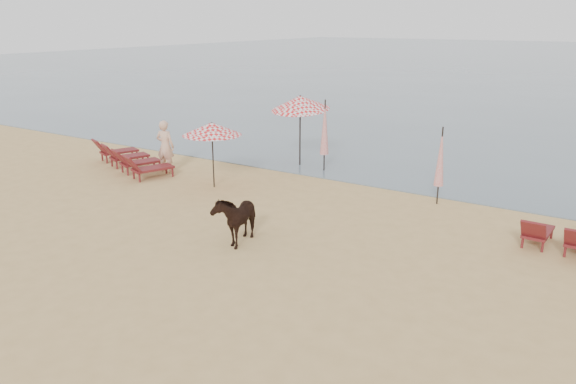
% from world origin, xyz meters
% --- Properties ---
extents(ground, '(120.00, 120.00, 0.00)m').
position_xyz_m(ground, '(0.00, 0.00, 0.00)').
color(ground, tan).
rests_on(ground, ground).
extents(lounger_cluster_left, '(4.27, 2.98, 0.62)m').
position_xyz_m(lounger_cluster_left, '(-8.47, 7.27, 0.43)').
color(lounger_cluster_left, maroon).
rests_on(lounger_cluster_left, ground).
extents(umbrella_open_left_a, '(1.93, 1.93, 2.19)m').
position_xyz_m(umbrella_open_left_a, '(-4.31, 7.16, 1.97)').
color(umbrella_open_left_a, black).
rests_on(umbrella_open_left_a, ground).
extents(umbrella_open_left_b, '(2.18, 2.22, 2.78)m').
position_xyz_m(umbrella_open_left_b, '(-3.39, 11.17, 2.41)').
color(umbrella_open_left_b, black).
rests_on(umbrella_open_left_b, ground).
extents(umbrella_closed_left, '(0.32, 0.32, 2.64)m').
position_xyz_m(umbrella_closed_left, '(-2.19, 10.93, 1.63)').
color(umbrella_closed_left, black).
rests_on(umbrella_closed_left, ground).
extents(umbrella_closed_right, '(0.29, 0.29, 2.37)m').
position_xyz_m(umbrella_closed_right, '(2.57, 9.42, 1.46)').
color(umbrella_closed_right, black).
rests_on(umbrella_closed_right, ground).
extents(cow, '(1.03, 1.65, 1.30)m').
position_xyz_m(cow, '(-0.74, 3.75, 0.65)').
color(cow, black).
rests_on(cow, ground).
extents(beachgoer_left, '(0.78, 0.59, 1.91)m').
position_xyz_m(beachgoer_left, '(-7.06, 7.76, 0.95)').
color(beachgoer_left, '#D7A386').
rests_on(beachgoer_left, ground).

